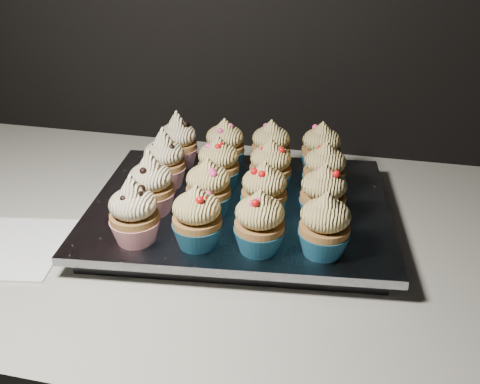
% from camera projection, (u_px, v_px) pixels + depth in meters
% --- Properties ---
extents(worktop, '(2.44, 0.64, 0.04)m').
position_uv_depth(worktop, '(226.00, 238.00, 0.79)').
color(worktop, beige).
rests_on(worktop, cabinet).
extents(napkin, '(0.17, 0.17, 0.00)m').
position_uv_depth(napkin, '(9.00, 247.00, 0.73)').
color(napkin, white).
rests_on(napkin, worktop).
extents(baking_tray, '(0.42, 0.34, 0.02)m').
position_uv_depth(baking_tray, '(240.00, 215.00, 0.78)').
color(baking_tray, black).
rests_on(baking_tray, worktop).
extents(foil_lining, '(0.46, 0.38, 0.01)m').
position_uv_depth(foil_lining, '(240.00, 205.00, 0.78)').
color(foil_lining, silver).
rests_on(foil_lining, baking_tray).
extents(cupcake_0, '(0.06, 0.06, 0.10)m').
position_uv_depth(cupcake_0, '(134.00, 213.00, 0.66)').
color(cupcake_0, red).
rests_on(cupcake_0, foil_lining).
extents(cupcake_1, '(0.06, 0.06, 0.08)m').
position_uv_depth(cupcake_1, '(197.00, 218.00, 0.66)').
color(cupcake_1, '#195777').
rests_on(cupcake_1, foil_lining).
extents(cupcake_2, '(0.06, 0.06, 0.08)m').
position_uv_depth(cupcake_2, '(260.00, 223.00, 0.65)').
color(cupcake_2, '#195777').
rests_on(cupcake_2, foil_lining).
extents(cupcake_3, '(0.06, 0.06, 0.08)m').
position_uv_depth(cupcake_3, '(325.00, 226.00, 0.64)').
color(cupcake_3, '#195777').
rests_on(cupcake_3, foil_lining).
extents(cupcake_4, '(0.06, 0.06, 0.10)m').
position_uv_depth(cupcake_4, '(151.00, 186.00, 0.73)').
color(cupcake_4, red).
rests_on(cupcake_4, foil_lining).
extents(cupcake_5, '(0.06, 0.06, 0.08)m').
position_uv_depth(cupcake_5, '(208.00, 189.00, 0.73)').
color(cupcake_5, '#195777').
rests_on(cupcake_5, foil_lining).
extents(cupcake_6, '(0.06, 0.06, 0.08)m').
position_uv_depth(cupcake_6, '(264.00, 192.00, 0.72)').
color(cupcake_6, '#195777').
rests_on(cupcake_6, foil_lining).
extents(cupcake_7, '(0.06, 0.06, 0.08)m').
position_uv_depth(cupcake_7, '(323.00, 195.00, 0.71)').
color(cupcake_7, '#195777').
rests_on(cupcake_7, foil_lining).
extents(cupcake_8, '(0.06, 0.06, 0.10)m').
position_uv_depth(cupcake_8, '(165.00, 161.00, 0.80)').
color(cupcake_8, red).
rests_on(cupcake_8, foil_lining).
extents(cupcake_9, '(0.06, 0.06, 0.08)m').
position_uv_depth(cupcake_9, '(219.00, 165.00, 0.79)').
color(cupcake_9, '#195777').
rests_on(cupcake_9, foil_lining).
extents(cupcake_10, '(0.06, 0.06, 0.08)m').
position_uv_depth(cupcake_10, '(270.00, 168.00, 0.79)').
color(cupcake_10, '#195777').
rests_on(cupcake_10, foil_lining).
extents(cupcake_11, '(0.06, 0.06, 0.08)m').
position_uv_depth(cupcake_11, '(324.00, 171.00, 0.78)').
color(cupcake_11, '#195777').
rests_on(cupcake_11, foil_lining).
extents(cupcake_12, '(0.06, 0.06, 0.10)m').
position_uv_depth(cupcake_12, '(178.00, 142.00, 0.87)').
color(cupcake_12, red).
rests_on(cupcake_12, foil_lining).
extents(cupcake_13, '(0.06, 0.06, 0.08)m').
position_uv_depth(cupcake_13, '(225.00, 146.00, 0.86)').
color(cupcake_13, '#195777').
rests_on(cupcake_13, foil_lining).
extents(cupcake_14, '(0.06, 0.06, 0.08)m').
position_uv_depth(cupcake_14, '(271.00, 147.00, 0.85)').
color(cupcake_14, '#195777').
rests_on(cupcake_14, foil_lining).
extents(cupcake_15, '(0.06, 0.06, 0.08)m').
position_uv_depth(cupcake_15, '(321.00, 149.00, 0.85)').
color(cupcake_15, '#195777').
rests_on(cupcake_15, foil_lining).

